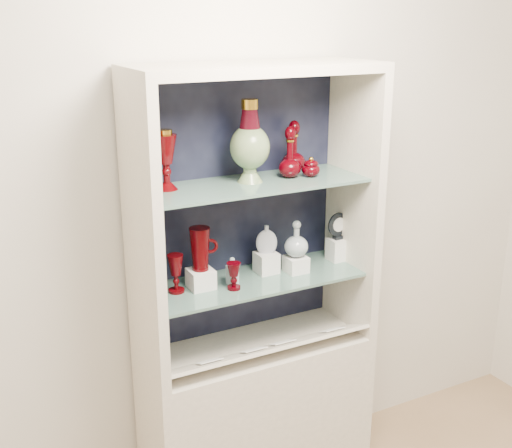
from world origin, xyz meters
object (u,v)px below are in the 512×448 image
cameo_medallion (338,226)px  pedestal_lamp_right (144,161)px  ruby_pitcher (200,249)px  clear_round_decanter (296,240)px  ruby_goblet_tall (176,274)px  ruby_goblet_small (234,276)px  cobalt_goblet (156,278)px  lidded_bowl (311,167)px  clear_square_bottle (232,271)px  ruby_decanter_a (290,149)px  ruby_decanter_b (294,145)px  enamel_urn (250,141)px  flat_flask (267,239)px  pedestal_lamp_left (166,160)px

cameo_medallion → pedestal_lamp_right: bearing=176.1°
ruby_pitcher → clear_round_decanter: 0.43m
ruby_goblet_tall → ruby_goblet_small: size_ratio=1.40×
cobalt_goblet → pedestal_lamp_right: bearing=91.3°
ruby_goblet_tall → ruby_pitcher: bearing=-3.8°
cameo_medallion → clear_round_decanter: bearing=-174.3°
cobalt_goblet → clear_round_decanter: bearing=1.3°
lidded_bowl → clear_square_bottle: bearing=177.6°
pedestal_lamp_right → lidded_bowl: pedestal_lamp_right is taller
cobalt_goblet → cameo_medallion: size_ratio=1.51×
ruby_goblet_tall → cameo_medallion: bearing=0.2°
ruby_decanter_a → ruby_decanter_b: size_ratio=1.02×
ruby_decanter_b → ruby_pitcher: ruby_decanter_b is taller
ruby_decanter_a → cobalt_goblet: 0.75m
cobalt_goblet → ruby_goblet_small: bearing=-5.5°
ruby_decanter_b → ruby_goblet_tall: bearing=-173.6°
enamel_urn → ruby_decanter_b: size_ratio=1.41×
ruby_decanter_a → flat_flask: (-0.09, 0.03, -0.39)m
pedestal_lamp_left → ruby_decanter_a: ruby_decanter_a is taller
ruby_decanter_a → ruby_goblet_tall: size_ratio=1.50×
ruby_decanter_a → cameo_medallion: size_ratio=1.87×
lidded_bowl → ruby_goblet_tall: (-0.60, 0.04, -0.38)m
ruby_pitcher → clear_square_bottle: bearing=5.8°
ruby_decanter_a → ruby_goblet_small: 0.57m
ruby_goblet_small → cameo_medallion: cameo_medallion is taller
lidded_bowl → enamel_urn: bearing=171.5°
cobalt_goblet → ruby_pitcher: (0.20, 0.04, 0.07)m
ruby_goblet_tall → flat_flask: (0.42, 0.02, 0.07)m
cobalt_goblet → ruby_goblet_small: size_ratio=1.70×
pedestal_lamp_left → flat_flask: (0.43, -0.02, -0.38)m
enamel_urn → ruby_goblet_tall: 0.60m
ruby_decanter_a → cameo_medallion: bearing=3.9°
pedestal_lamp_right → ruby_decanter_a: size_ratio=1.04×
enamel_urn → flat_flask: enamel_urn is taller
ruby_pitcher → cameo_medallion: (0.67, 0.01, -0.01)m
ruby_decanter_a → pedestal_lamp_left: bearing=174.5°
lidded_bowl → cobalt_goblet: bearing=-179.5°
pedestal_lamp_right → flat_flask: pedestal_lamp_right is taller
flat_flask → cameo_medallion: size_ratio=1.00×
lidded_bowl → cameo_medallion: bearing=14.3°
ruby_decanter_a → ruby_pitcher: 0.55m
lidded_bowl → clear_round_decanter: (-0.06, 0.01, -0.32)m
ruby_decanter_a → ruby_goblet_small: size_ratio=2.10×
lidded_bowl → ruby_decanter_b: bearing=100.0°
ruby_pitcher → clear_round_decanter: ruby_pitcher is taller
ruby_decanter_a → clear_round_decanter: size_ratio=1.55×
clear_round_decanter → ruby_decanter_b: bearing=68.8°
pedestal_lamp_right → flat_flask: bearing=0.5°
pedestal_lamp_left → ruby_pitcher: bearing=-20.1°
pedestal_lamp_left → ruby_goblet_tall: pedestal_lamp_left is taller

